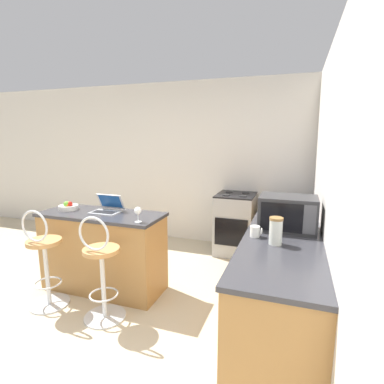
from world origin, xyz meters
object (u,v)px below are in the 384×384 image
object	(u,v)px
bar_stool_far	(101,271)
fruit_bowl	(68,207)
laptop	(107,207)
mug_blue	(288,199)
microwave	(288,213)
wine_glass_tall	(138,211)
bar_stool_near	(44,261)
storage_jar	(276,231)
toaster	(289,205)
stove_range	(235,224)
mug_white	(255,231)

from	to	relation	value
bar_stool_far	fruit_bowl	bearing A→B (deg)	147.48
laptop	mug_blue	size ratio (longest dim) A/B	3.16
bar_stool_far	mug_blue	xyz separation A→B (m)	(1.59, 1.78, 0.45)
microwave	wine_glass_tall	distance (m)	1.43
bar_stool_near	microwave	distance (m)	2.45
laptop	storage_jar	distance (m)	1.92
bar_stool_far	toaster	size ratio (longest dim) A/B	3.71
bar_stool_near	microwave	size ratio (longest dim) A/B	2.08
bar_stool_far	storage_jar	bearing A→B (deg)	5.32
toaster	fruit_bowl	distance (m)	2.52
toaster	mug_blue	bearing A→B (deg)	92.80
bar_stool_far	storage_jar	size ratio (longest dim) A/B	4.79
toaster	stove_range	xyz separation A→B (m)	(-0.76, 0.86, -0.54)
bar_stool_far	stove_range	world-z (taller)	bar_stool_far
mug_blue	laptop	bearing A→B (deg)	-147.76
mug_blue	stove_range	bearing A→B (deg)	157.13
fruit_bowl	storage_jar	bearing A→B (deg)	-8.65
stove_range	mug_blue	size ratio (longest dim) A/B	9.07
laptop	fruit_bowl	size ratio (longest dim) A/B	1.46
bar_stool_near	storage_jar	xyz separation A→B (m)	(2.24, 0.15, 0.52)
laptop	toaster	world-z (taller)	laptop
toaster	mug_blue	world-z (taller)	toaster
microwave	toaster	xyz separation A→B (m)	(-0.01, 0.67, -0.07)
mug_blue	fruit_bowl	distance (m)	2.70
laptop	stove_range	xyz separation A→B (m)	(1.17, 1.51, -0.50)
mug_blue	wine_glass_tall	size ratio (longest dim) A/B	0.65
laptop	fruit_bowl	distance (m)	0.48
fruit_bowl	wine_glass_tall	distance (m)	1.03
laptop	mug_blue	distance (m)	2.25
mug_blue	wine_glass_tall	bearing A→B (deg)	-133.36
storage_jar	mug_blue	bearing A→B (deg)	88.71
laptop	storage_jar	bearing A→B (deg)	-13.18
mug_blue	microwave	bearing A→B (deg)	-88.30
microwave	toaster	world-z (taller)	microwave
laptop	mug_blue	world-z (taller)	laptop
mug_white	bar_stool_far	bearing A→B (deg)	-168.97
microwave	wine_glass_tall	bearing A→B (deg)	-170.38
storage_jar	microwave	bearing A→B (deg)	80.25
mug_blue	mug_white	size ratio (longest dim) A/B	1.00
bar_stool_near	stove_range	world-z (taller)	bar_stool_near
laptop	wine_glass_tall	xyz separation A→B (m)	(0.53, -0.25, 0.06)
bar_stool_near	stove_range	bearing A→B (deg)	53.49
microwave	wine_glass_tall	world-z (taller)	microwave
laptop	bar_stool_far	bearing A→B (deg)	-62.03
bar_stool_near	fruit_bowl	distance (m)	0.68
bar_stool_near	mug_blue	world-z (taller)	bar_stool_near
mug_blue	mug_white	bearing A→B (deg)	-97.88
stove_range	mug_white	xyz separation A→B (m)	(0.52, -1.82, 0.50)
fruit_bowl	mug_white	world-z (taller)	fruit_bowl
storage_jar	fruit_bowl	bearing A→B (deg)	171.35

